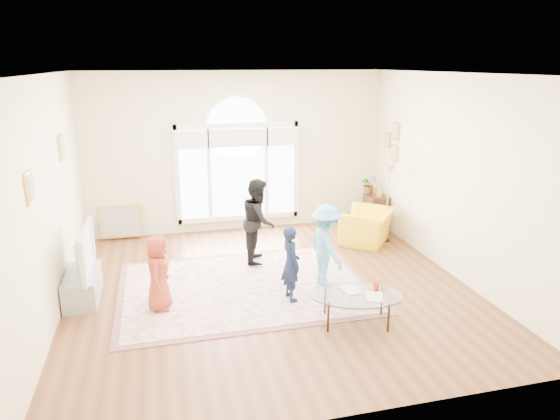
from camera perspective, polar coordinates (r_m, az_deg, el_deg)
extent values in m
plane|color=#5A311A|center=(7.78, -1.03, -8.95)|extent=(6.00, 6.00, 0.00)
plane|color=beige|center=(10.12, -4.91, 6.54)|extent=(6.00, 0.00, 6.00)
plane|color=beige|center=(4.51, 7.49, -6.45)|extent=(6.00, 0.00, 6.00)
plane|color=beige|center=(7.22, -25.01, 0.93)|extent=(0.00, 6.00, 6.00)
plane|color=beige|center=(8.41, 19.29, 3.61)|extent=(0.00, 6.00, 6.00)
plane|color=white|center=(7.03, -1.17, 15.32)|extent=(6.00, 6.00, 0.00)
cube|color=white|center=(10.41, -4.69, -0.84)|extent=(2.50, 0.08, 0.10)
cube|color=white|center=(10.00, -4.95, 9.60)|extent=(2.50, 0.08, 0.10)
cube|color=white|center=(10.05, -11.71, 3.85)|extent=(0.10, 0.08, 2.00)
cube|color=white|center=(10.42, 1.84, 4.64)|extent=(0.10, 0.08, 2.00)
cube|color=#C6E2FF|center=(10.06, -9.86, 3.97)|extent=(0.55, 0.02, 1.80)
cube|color=#C6E2FF|center=(10.34, 0.10, 4.55)|extent=(0.55, 0.02, 1.80)
cube|color=#C6E2FF|center=(10.16, -4.82, 4.28)|extent=(1.10, 0.02, 1.80)
cylinder|color=#C6E2FF|center=(10.01, -4.94, 9.32)|extent=(1.20, 0.02, 1.20)
cube|color=white|center=(10.08, -8.10, 4.07)|extent=(0.07, 0.04, 1.80)
cube|color=white|center=(10.26, -1.58, 4.45)|extent=(0.07, 0.04, 1.80)
cube|color=white|center=(9.86, -10.03, 7.96)|extent=(0.65, 0.12, 0.35)
cube|color=white|center=(9.96, -4.84, 8.24)|extent=(1.20, 0.12, 0.35)
cube|color=white|center=(10.14, 0.21, 8.44)|extent=(0.65, 0.12, 0.35)
cube|color=tan|center=(8.37, -23.72, 6.57)|extent=(0.03, 0.34, 0.40)
cube|color=#ADA38E|center=(8.36, -23.60, 6.58)|extent=(0.01, 0.28, 0.34)
cube|color=tan|center=(6.26, -26.72, 2.32)|extent=(0.03, 0.30, 0.36)
cube|color=#ADA38E|center=(6.26, -26.56, 2.33)|extent=(0.01, 0.24, 0.30)
cube|color=tan|center=(10.07, 13.12, 8.71)|extent=(0.03, 0.28, 0.34)
cube|color=#ADA38E|center=(10.07, 13.03, 8.71)|extent=(0.01, 0.22, 0.28)
cube|color=tan|center=(10.14, 12.96, 6.31)|extent=(0.03, 0.28, 0.34)
cube|color=#ADA38E|center=(10.13, 12.87, 6.31)|extent=(0.01, 0.22, 0.28)
cube|color=tan|center=(10.41, 12.18, 7.85)|extent=(0.03, 0.26, 0.32)
cube|color=#ADA38E|center=(10.40, 12.09, 7.85)|extent=(0.01, 0.20, 0.26)
cube|color=beige|center=(7.83, -4.04, -8.74)|extent=(3.60, 2.60, 0.02)
cube|color=#82504E|center=(7.83, -4.04, -8.77)|extent=(3.80, 2.80, 0.01)
cube|color=#989BA1|center=(7.90, -21.61, -8.11)|extent=(0.45, 1.00, 0.42)
imported|color=black|center=(7.70, -22.04, -4.41)|extent=(0.15, 1.17, 0.67)
cube|color=#57E1CD|center=(7.69, -21.37, -4.36)|extent=(0.02, 0.96, 0.54)
ellipsoid|color=silver|center=(6.73, 8.74, -9.58)|extent=(1.37, 1.05, 0.02)
cylinder|color=black|center=(7.08, 11.55, -10.23)|extent=(0.03, 0.03, 0.40)
cylinder|color=black|center=(6.97, 5.18, -10.39)|extent=(0.03, 0.03, 0.40)
cylinder|color=black|center=(6.70, 12.30, -11.92)|extent=(0.03, 0.03, 0.40)
cylinder|color=black|center=(6.58, 5.53, -12.14)|extent=(0.03, 0.03, 0.40)
imported|color=#B2A58C|center=(6.74, 7.26, -9.23)|extent=(0.25, 0.31, 0.03)
imported|color=#B2A58C|center=(6.66, 9.82, -9.72)|extent=(0.31, 0.35, 0.02)
cylinder|color=red|center=(6.84, 10.95, -8.58)|extent=(0.07, 0.07, 0.12)
imported|color=yellow|center=(9.71, 9.93, -1.86)|extent=(1.31, 1.33, 0.65)
cube|color=black|center=(10.58, 10.89, -0.22)|extent=(0.40, 0.50, 0.70)
cylinder|color=black|center=(9.99, 11.90, -3.36)|extent=(0.20, 0.20, 0.02)
cylinder|color=#B18339|center=(9.79, 12.13, 0.31)|extent=(0.02, 0.02, 1.35)
cone|color=#CCB284|center=(9.61, 12.39, 4.46)|extent=(0.29, 0.29, 0.22)
cylinder|color=white|center=(10.77, 9.96, 0.12)|extent=(0.20, 0.20, 0.70)
imported|color=#33722D|center=(10.63, 10.10, 2.93)|extent=(0.42, 0.38, 0.39)
cube|color=tan|center=(10.34, -17.54, -3.16)|extent=(0.80, 0.14, 0.62)
imported|color=#A63824|center=(7.14, -13.76, -6.97)|extent=(0.44, 0.58, 1.08)
imported|color=#111B36|center=(7.20, 1.25, -6.12)|extent=(0.32, 0.44, 1.11)
imported|color=black|center=(8.55, -2.47, -1.20)|extent=(0.71, 0.82, 1.45)
imported|color=#5BB3DE|center=(7.66, 5.29, -4.08)|extent=(0.59, 0.89, 1.28)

